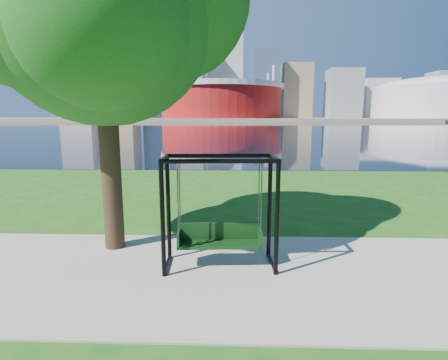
{
  "coord_description": "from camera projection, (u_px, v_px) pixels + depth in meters",
  "views": [
    {
      "loc": [
        -0.08,
        -6.41,
        2.81
      ],
      "look_at": [
        -0.3,
        0.0,
        1.65
      ],
      "focal_mm": 28.0,
      "sensor_mm": 36.0,
      "label": 1
    }
  ],
  "objects": [
    {
      "name": "ground",
      "position": [
        239.0,
        263.0,
        6.8
      ],
      "size": [
        900.0,
        900.0,
        0.0
      ],
      "primitive_type": "plane",
      "color": "#1E5114",
      "rests_on": "ground"
    },
    {
      "name": "path",
      "position": [
        239.0,
        274.0,
        6.31
      ],
      "size": [
        120.0,
        4.0,
        0.03
      ],
      "primitive_type": "cube",
      "color": "#9E937F",
      "rests_on": "ground"
    },
    {
      "name": "river",
      "position": [
        236.0,
        126.0,
        107.11
      ],
      "size": [
        900.0,
        180.0,
        0.02
      ],
      "primitive_type": "cube",
      "color": "black",
      "rests_on": "ground"
    },
    {
      "name": "far_bank",
      "position": [
        236.0,
        119.0,
        307.57
      ],
      "size": [
        900.0,
        228.0,
        2.0
      ],
      "primitive_type": "cube",
      "color": "#937F60",
      "rests_on": "ground"
    },
    {
      "name": "stadium",
      "position": [
        221.0,
        100.0,
        235.72
      ],
      "size": [
        83.0,
        83.0,
        32.0
      ],
      "color": "maroon",
      "rests_on": "far_bank"
    },
    {
      "name": "arena",
      "position": [
        440.0,
        97.0,
        230.61
      ],
      "size": [
        84.0,
        84.0,
        26.56
      ],
      "color": "beige",
      "rests_on": "far_bank"
    },
    {
      "name": "skyline",
      "position": [
        232.0,
        80.0,
        314.67
      ],
      "size": [
        392.0,
        66.0,
        96.5
      ],
      "color": "gray",
      "rests_on": "far_bank"
    },
    {
      "name": "swing",
      "position": [
        220.0,
        215.0,
        6.49
      ],
      "size": [
        2.13,
        1.03,
        2.12
      ],
      "rotation": [
        0.0,
        0.0,
        0.07
      ],
      "color": "black",
      "rests_on": "ground"
    },
    {
      "name": "park_tree",
      "position": [
        100.0,
        3.0,
        6.79
      ],
      "size": [
        5.8,
        5.24,
        7.2
      ],
      "color": "black",
      "rests_on": "ground"
    }
  ]
}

